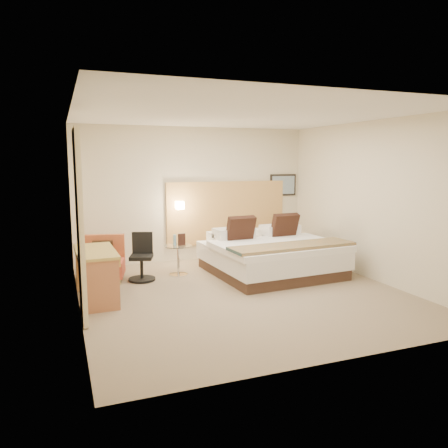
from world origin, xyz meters
name	(u,v)px	position (x,y,z in m)	size (l,w,h in m)	color
floor	(242,293)	(0.00, 0.00, -0.01)	(4.80, 5.00, 0.02)	#806E56
ceiling	(243,114)	(0.00, 0.00, 2.71)	(4.80, 5.00, 0.02)	silver
wall_back	(194,194)	(0.00, 2.51, 1.35)	(4.80, 0.02, 2.70)	beige
wall_front	(344,231)	(0.00, -2.51, 1.35)	(4.80, 0.02, 2.70)	beige
wall_left	(74,213)	(-2.41, 0.00, 1.35)	(0.02, 5.00, 2.70)	beige
wall_right	(373,201)	(2.41, 0.00, 1.35)	(0.02, 5.00, 2.70)	beige
headboard_panel	(227,212)	(0.70, 2.47, 0.95)	(2.60, 0.04, 1.30)	tan
art_frame	(283,185)	(2.02, 2.48, 1.50)	(0.62, 0.03, 0.47)	black
art_canvas	(283,185)	(2.02, 2.46, 1.50)	(0.54, 0.01, 0.39)	gray
lamp_arm	(179,205)	(-0.35, 2.42, 1.15)	(0.02, 0.02, 0.12)	white
lamp_shade	(180,205)	(-0.35, 2.36, 1.15)	(0.15, 0.15, 0.15)	#F8E6C1
curtain	(80,225)	(-2.36, -0.25, 1.22)	(0.06, 0.90, 2.42)	beige
bottle_a	(175,240)	(-0.71, 1.40, 0.64)	(0.06, 0.06, 0.19)	#94CDE5
menu_folder	(182,239)	(-0.59, 1.37, 0.65)	(0.13, 0.05, 0.21)	#321A14
bed	(271,255)	(0.95, 0.92, 0.34)	(2.26, 2.22, 1.05)	#3B261D
lounge_chair	(103,263)	(-1.95, 1.51, 0.30)	(0.84, 0.77, 0.76)	#987947
side_table	(178,259)	(-0.66, 1.37, 0.30)	(0.50, 0.50, 0.54)	white
desk	(97,261)	(-2.11, 0.42, 0.59)	(0.57, 1.21, 0.75)	#A98F42
desk_chair	(142,261)	(-1.32, 1.28, 0.33)	(0.58, 0.58, 0.81)	black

